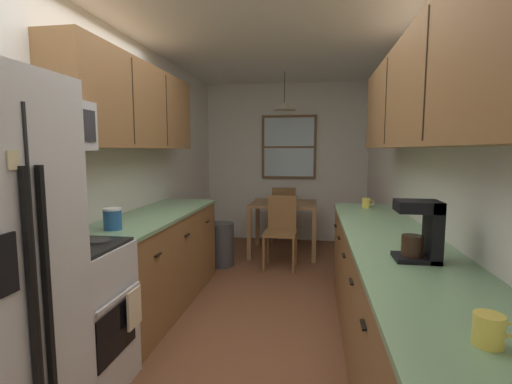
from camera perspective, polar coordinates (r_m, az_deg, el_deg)
name	(u,v)px	position (r m, az deg, el deg)	size (l,w,h in m)	color
ground_plane	(264,302)	(3.77, 1.31, -16.67)	(12.00, 12.00, 0.00)	brown
wall_left	(131,171)	(3.89, -18.82, 3.10)	(0.10, 9.00, 2.55)	white
wall_right	(416,174)	(3.55, 23.50, 2.62)	(0.10, 9.00, 2.55)	white
wall_back	(286,163)	(6.10, 4.65, 4.54)	(4.40, 0.10, 2.55)	white
ceiling_slab	(265,26)	(3.64, 1.42, 24.24)	(4.40, 9.00, 0.08)	white
stove_range	(68,319)	(2.61, -27.13, -17.06)	(0.66, 0.59, 1.10)	silver
microwave_over_range	(38,124)	(2.48, -30.68, 9.02)	(0.39, 0.59, 0.30)	silver
counter_left	(157,260)	(3.66, -15.13, -10.07)	(0.64, 1.98, 0.90)	olive
upper_cabinets_left	(135,107)	(3.55, -18.27, 12.42)	(0.33, 2.06, 0.74)	olive
counter_right	(394,306)	(2.73, 20.55, -16.13)	(0.64, 3.35, 0.90)	olive
upper_cabinets_right	(430,90)	(2.54, 25.26, 14.08)	(0.33, 3.03, 0.69)	olive
dining_table	(284,211)	(5.27, 4.29, -2.88)	(0.92, 0.82, 0.74)	olive
dining_chair_near	(281,228)	(4.69, 3.89, -5.59)	(0.41, 0.41, 0.90)	olive
dining_chair_far	(283,212)	(5.90, 4.23, -3.09)	(0.44, 0.44, 0.90)	olive
pendant_light	(284,106)	(5.24, 4.43, 13.08)	(0.33, 0.33, 0.52)	black
back_window	(289,147)	(6.02, 5.11, 6.92)	(0.88, 0.05, 1.02)	brown
trash_bin	(222,244)	(4.80, -5.35, -8.07)	(0.32, 0.32, 0.55)	#3F3F42
storage_canister	(112,219)	(2.91, -21.31, -3.87)	(0.13, 0.13, 0.16)	#265999
dish_towel	(134,308)	(2.53, -18.31, -16.65)	(0.02, 0.16, 0.24)	beige
coffee_maker	(423,230)	(2.13, 24.42, -5.31)	(0.22, 0.18, 0.32)	black
mug_by_coffeemaker	(489,330)	(1.37, 32.35, -17.56)	(0.12, 0.09, 0.10)	#E5CC4C
mug_spare	(366,203)	(3.89, 16.69, -1.63)	(0.12, 0.08, 0.10)	#E5CC4C
table_serving_bowl	(280,201)	(5.24, 3.77, -1.33)	(0.20, 0.20, 0.06)	#4C7299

